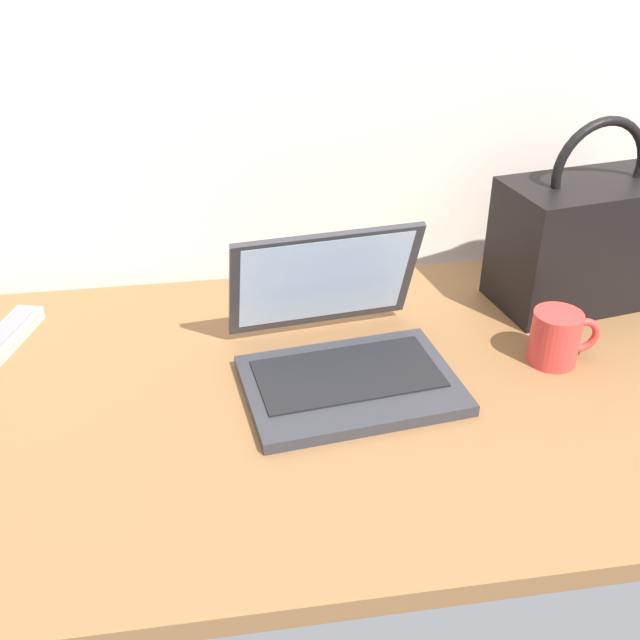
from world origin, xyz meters
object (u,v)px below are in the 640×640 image
object	(u,v)px
laptop	(341,347)
handbag	(586,239)
coffee_mug	(557,337)
remote_control_near	(8,335)

from	to	relation	value
laptop	handbag	distance (m)	0.49
laptop	coffee_mug	distance (m)	0.34
coffee_mug	handbag	size ratio (longest dim) A/B	0.34
laptop	handbag	xyz separation A→B (m)	(0.46, 0.17, 0.07)
remote_control_near	coffee_mug	bearing A→B (deg)	-12.62
laptop	remote_control_near	bearing A→B (deg)	161.96
coffee_mug	handbag	xyz separation A→B (m)	(0.12, 0.19, 0.07)
laptop	coffee_mug	bearing A→B (deg)	-3.75
remote_control_near	handbag	bearing A→B (deg)	-0.28
remote_control_near	handbag	size ratio (longest dim) A/B	0.50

